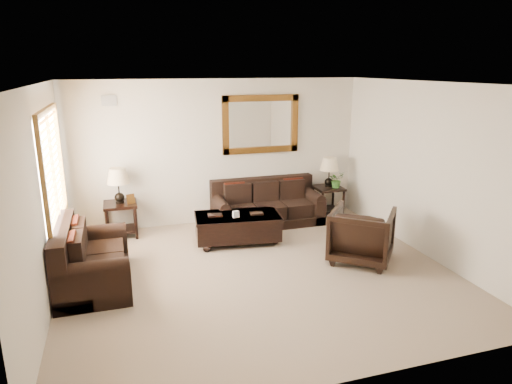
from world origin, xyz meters
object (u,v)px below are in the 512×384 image
object	(u,v)px
sofa	(267,208)
end_table_left	(119,192)
coffee_table	(237,225)
armchair	(362,232)
end_table_right	(329,178)
loveseat	(89,263)

from	to	relation	value
sofa	end_table_left	xyz separation A→B (m)	(-2.67, 0.08, 0.50)
coffee_table	armchair	bearing A→B (deg)	-32.15
armchair	end_table_right	bearing A→B (deg)	-63.32
armchair	loveseat	bearing A→B (deg)	34.38
end_table_right	coffee_table	xyz separation A→B (m)	(-2.13, -0.89, -0.47)
loveseat	coffee_table	bearing A→B (deg)	-67.91
sofa	end_table_left	world-z (taller)	end_table_left
end_table_left	sofa	bearing A→B (deg)	-1.79
end_table_left	armchair	distance (m)	4.15
loveseat	armchair	distance (m)	3.98
loveseat	end_table_left	distance (m)	1.95
sofa	loveseat	size ratio (longest dim) A/B	1.29
loveseat	coffee_table	xyz separation A→B (m)	(2.35, 0.95, -0.02)
sofa	loveseat	distance (m)	3.59
sofa	armchair	distance (m)	2.28
end_table_left	loveseat	bearing A→B (deg)	-104.18
end_table_left	end_table_right	world-z (taller)	end_table_left
loveseat	armchair	bearing A→B (deg)	-95.25
sofa	end_table_right	distance (m)	1.42
sofa	loveseat	bearing A→B (deg)	-150.83
loveseat	end_table_left	xyz separation A→B (m)	(0.46, 1.83, 0.48)
end_table_right	coffee_table	world-z (taller)	end_table_right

